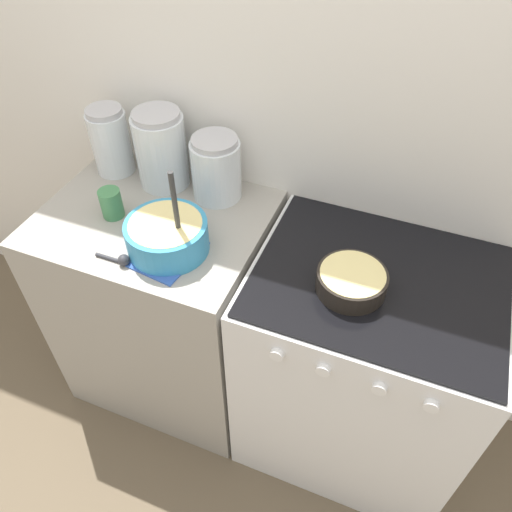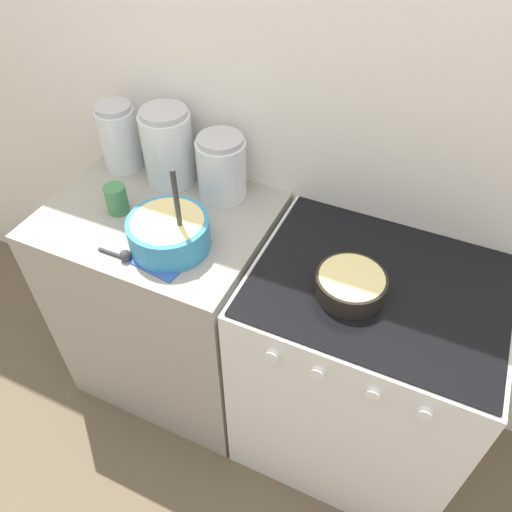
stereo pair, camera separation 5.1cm
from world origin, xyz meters
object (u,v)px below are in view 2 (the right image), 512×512
(stove, at_px, (358,371))
(mixing_bowl, at_px, (169,232))
(baking_pan, at_px, (351,284))
(storage_jar_right, at_px, (222,171))
(storage_jar_middle, at_px, (169,151))
(tin_can, at_px, (117,199))
(storage_jar_left, at_px, (120,141))

(stove, bearing_deg, mixing_bowl, -169.82)
(baking_pan, relative_size, storage_jar_right, 0.89)
(mixing_bowl, xyz_separation_m, storage_jar_right, (0.02, 0.31, 0.04))
(stove, bearing_deg, storage_jar_right, 162.66)
(mixing_bowl, distance_m, storage_jar_middle, 0.36)
(stove, bearing_deg, storage_jar_middle, 166.86)
(storage_jar_middle, relative_size, tin_can, 2.76)
(stove, bearing_deg, tin_can, -177.45)
(storage_jar_middle, bearing_deg, storage_jar_left, 180.00)
(baking_pan, height_order, storage_jar_left, storage_jar_left)
(baking_pan, xyz_separation_m, storage_jar_right, (-0.54, 0.26, 0.06))
(storage_jar_middle, height_order, storage_jar_right, storage_jar_middle)
(storage_jar_right, bearing_deg, stove, -17.34)
(storage_jar_left, xyz_separation_m, storage_jar_middle, (0.21, 0.00, 0.01))
(storage_jar_left, bearing_deg, mixing_bowl, -38.17)
(storage_jar_left, height_order, storage_jar_right, storage_jar_left)
(baking_pan, bearing_deg, mixing_bowl, -175.53)
(stove, distance_m, storage_jar_right, 0.85)
(storage_jar_left, relative_size, storage_jar_middle, 0.90)
(mixing_bowl, height_order, storage_jar_middle, mixing_bowl)
(stove, height_order, tin_can, tin_can)
(mixing_bowl, distance_m, storage_jar_right, 0.31)
(baking_pan, xyz_separation_m, storage_jar_middle, (-0.75, 0.26, 0.08))
(baking_pan, distance_m, storage_jar_right, 0.60)
(storage_jar_middle, relative_size, storage_jar_right, 1.22)
(storage_jar_middle, distance_m, tin_can, 0.25)
(storage_jar_right, relative_size, tin_can, 2.26)
(mixing_bowl, bearing_deg, storage_jar_middle, 120.76)
(storage_jar_left, relative_size, tin_can, 2.47)
(storage_jar_right, bearing_deg, baking_pan, -25.87)
(storage_jar_middle, bearing_deg, baking_pan, -19.31)
(mixing_bowl, distance_m, storage_jar_left, 0.50)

